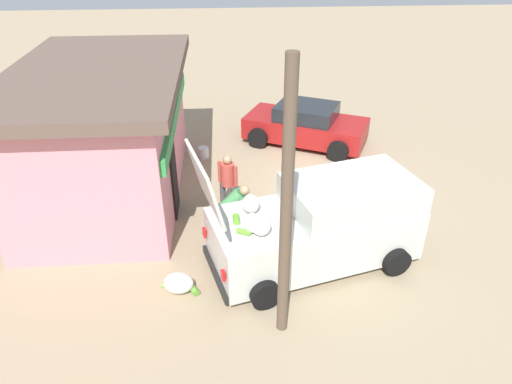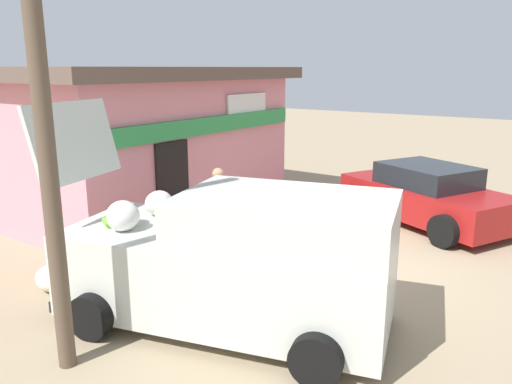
# 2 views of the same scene
# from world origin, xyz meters

# --- Properties ---
(ground_plane) EXTENTS (60.00, 60.00, 0.00)m
(ground_plane) POSITION_xyz_m (0.00, 0.00, 0.00)
(ground_plane) COLOR #9E896B
(storefront_bar) EXTENTS (7.11, 4.21, 3.46)m
(storefront_bar) POSITION_xyz_m (0.46, 5.72, 1.77)
(storefront_bar) COLOR pink
(storefront_bar) RESTS_ON ground_plane
(delivery_van) EXTENTS (3.10, 4.98, 2.98)m
(delivery_van) POSITION_xyz_m (-2.91, 0.64, 0.94)
(delivery_van) COLOR silver
(delivery_van) RESTS_ON ground_plane
(parked_sedan) EXTENTS (3.34, 4.30, 1.34)m
(parked_sedan) POSITION_xyz_m (3.25, -0.07, 0.64)
(parked_sedan) COLOR maroon
(parked_sedan) RESTS_ON ground_plane
(vendor_standing) EXTENTS (0.47, 0.48, 1.64)m
(vendor_standing) POSITION_xyz_m (-0.88, 2.58, 0.95)
(vendor_standing) COLOR #4C4C51
(vendor_standing) RESTS_ON ground_plane
(customer_bending) EXTENTS (0.57, 0.76, 1.47)m
(customer_bending) POSITION_xyz_m (-2.09, 2.54, 0.90)
(customer_bending) COLOR navy
(customer_bending) RESTS_ON ground_plane
(unloaded_banana_pile) EXTENTS (0.64, 0.82, 0.41)m
(unloaded_banana_pile) POSITION_xyz_m (-3.73, 3.67, 0.19)
(unloaded_banana_pile) COLOR silver
(unloaded_banana_pile) RESTS_ON ground_plane
(paint_bucket) EXTENTS (0.33, 0.33, 0.35)m
(paint_bucket) POSITION_xyz_m (2.36, 3.32, 0.17)
(paint_bucket) COLOR silver
(paint_bucket) RESTS_ON ground_plane
(utility_pole) EXTENTS (0.20, 0.20, 5.11)m
(utility_pole) POSITION_xyz_m (-4.87, 1.68, 2.55)
(utility_pole) COLOR brown
(utility_pole) RESTS_ON ground_plane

